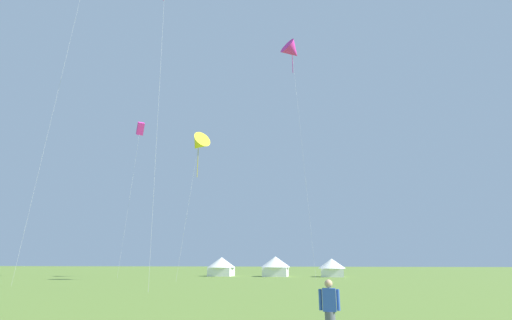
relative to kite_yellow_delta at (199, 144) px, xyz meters
The scene contains 7 objects.
kite_yellow_delta is the anchor object (origin of this frame).
kite_magenta_delta 22.17m from the kite_yellow_delta, 30.97° to the left, with size 4.51×4.60×36.06m.
kite_magenta_box 18.86m from the kite_yellow_delta, 143.70° to the left, with size 2.00×2.29×25.27m.
person_spectator 39.92m from the kite_yellow_delta, 64.59° to the right, with size 0.57×0.28×1.73m.
festival_tent_center 23.39m from the kite_yellow_delta, 94.15° to the left, with size 4.65×4.65×3.02m.
festival_tent_left 24.57m from the kite_yellow_delta, 65.99° to the left, with size 4.81×4.81×3.12m.
festival_tent_right 28.78m from the kite_yellow_delta, 46.25° to the left, with size 4.26×4.26×2.77m.
Camera 1 is at (6.69, -5.36, 2.19)m, focal length 25.77 mm.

